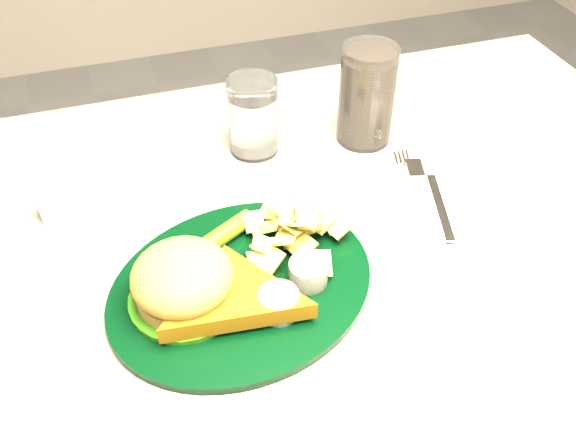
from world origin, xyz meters
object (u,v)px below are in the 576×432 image
Objects in this scene: table at (298,399)px; fork_napkin at (436,202)px; dinner_plate at (240,267)px; water_glass at (253,116)px; cola_glass at (367,95)px.

fork_napkin is at bearing -0.64° from table.
table is 3.75× the size of dinner_plate.
fork_napkin is at bearing -45.42° from water_glass.
dinner_plate is at bearing -150.87° from fork_napkin.
table is 0.43m from dinner_plate.
cola_glass reaches higher than water_glass.
water_glass is at bearing 151.05° from fork_napkin.
water_glass is (-0.01, 0.20, 0.43)m from table.
water_glass reaches higher than dinner_plate.
table is 10.47× the size of water_glass.
table is at bearing -88.34° from water_glass.
dinner_plate is at bearing -144.98° from table.
fork_napkin reaches higher than table.
table is at bearing 15.84° from dinner_plate.
fork_napkin is (0.03, -0.18, -0.07)m from cola_glass.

